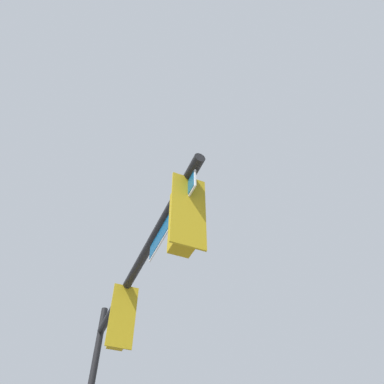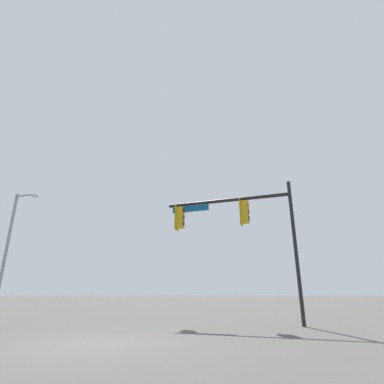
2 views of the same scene
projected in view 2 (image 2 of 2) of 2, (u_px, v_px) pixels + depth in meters
ground_plane at (97, 343)px, 8.05m from camera, size 400.00×400.00×0.00m
signal_pole_near at (231, 218)px, 14.53m from camera, size 6.09×1.42×6.27m
street_lamp at (10, 242)px, 18.65m from camera, size 1.85×0.41×7.50m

